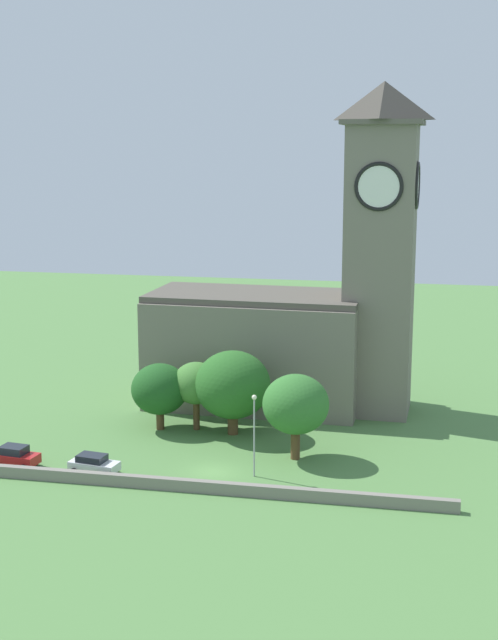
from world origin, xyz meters
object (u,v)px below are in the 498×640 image
Objects in this scene: church at (297,316)px; car_red at (15,456)px; tree_riverside_east at (196,384)px; tree_by_tower at (296,405)px; tree_churchyard at (160,389)px; tree_riverside_west at (233,385)px; car_white at (94,464)px; streetlamp_west_mid at (254,423)px.

church is 8.12× the size of car_red.
tree_riverside_east is 12.98m from tree_by_tower.
tree_churchyard reaches higher than car_red.
tree_riverside_east is 0.82× the size of tree_riverside_west.
car_white is at bearing -0.70° from car_red.
streetlamp_west_mid is 1.08× the size of tree_churchyard.
car_white is at bearing -99.13° from tree_churchyard.
tree_by_tower is at bearing -30.48° from tree_riverside_east.
tree_churchyard is 0.98× the size of tree_riverside_east.
car_white is 0.57× the size of tree_by_tower.
tree_riverside_west reaches higher than streetlamp_west_mid.
church is 17.77m from tree_by_tower.
car_white is 0.65× the size of tree_riverside_east.
streetlamp_west_mid is 16.27m from tree_churchyard.
car_red is 7.49m from car_white.
tree_by_tower is (24.40, 7.07, 4.24)m from car_red.
church reaches higher than car_white.
tree_riverside_west is (7.59, -0.01, 0.87)m from tree_churchyard.
tree_by_tower reaches higher than streetlamp_west_mid.
streetlamp_west_mid is 11.83m from tree_riverside_west.
car_red is 0.63× the size of tree_churchyard.
car_red is 21.89m from tree_riverside_west.
church is at bearing 89.10° from streetlamp_west_mid.
tree_churchyard is at bearing 137.37° from streetlamp_west_mid.
tree_churchyard is at bearing 179.89° from tree_riverside_west.
church reaches higher than tree_riverside_west.
tree_riverside_west is at bearing -10.27° from tree_riverside_east.
tree_by_tower is (16.91, 7.16, 4.36)m from car_white.
tree_churchyard is at bearing 158.36° from tree_by_tower.
streetlamp_west_mid is at bearing 8.23° from car_white.
tree_riverside_east is (3.63, 0.70, 0.60)m from tree_churchyard.
tree_churchyard is (-12.30, -11.01, -5.93)m from church.
tree_by_tower is 0.94× the size of tree_riverside_west.
church is at bearing 41.81° from tree_churchyard.
tree_by_tower reaches higher than car_red.
church is 5.11× the size of tree_churchyard.
church is 7.61× the size of car_white.
tree_churchyard is (-11.96, 11.01, -0.68)m from streetlamp_west_mid.
tree_riverside_west is (17.17, 12.94, 4.12)m from car_red.
tree_churchyard is 15.97m from tree_by_tower.
church is 17.54m from tree_churchyard.
car_red is at bearing -163.83° from tree_by_tower.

